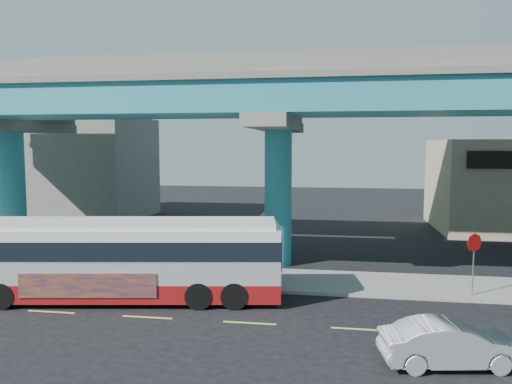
% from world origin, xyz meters
% --- Properties ---
extents(ground, '(120.00, 120.00, 0.00)m').
position_xyz_m(ground, '(0.00, 0.00, 0.00)').
color(ground, black).
rests_on(ground, ground).
extents(sidewalk, '(70.00, 4.00, 0.15)m').
position_xyz_m(sidewalk, '(0.00, 5.50, 0.07)').
color(sidewalk, gray).
rests_on(sidewalk, ground).
extents(lane_markings, '(58.00, 0.12, 0.01)m').
position_xyz_m(lane_markings, '(-0.00, -0.30, 0.01)').
color(lane_markings, '#D8C64C').
rests_on(lane_markings, ground).
extents(viaduct, '(52.00, 12.40, 11.70)m').
position_xyz_m(viaduct, '(-0.00, 9.11, 9.14)').
color(viaduct, teal).
rests_on(viaduct, ground).
extents(building_concrete, '(12.00, 10.00, 9.00)m').
position_xyz_m(building_concrete, '(-20.00, 24.00, 4.50)').
color(building_concrete, gray).
rests_on(building_concrete, ground).
extents(transit_bus, '(13.60, 4.89, 3.42)m').
position_xyz_m(transit_bus, '(-5.75, 1.68, 1.88)').
color(transit_bus, maroon).
rests_on(transit_bus, ground).
extents(sedan, '(2.79, 4.62, 1.37)m').
position_xyz_m(sedan, '(6.56, -2.92, 0.68)').
color(sedan, '#A3A3A8').
rests_on(sedan, ground).
extents(parked_car, '(3.53, 4.28, 1.16)m').
position_xyz_m(parked_car, '(-11.70, 5.69, 0.73)').
color(parked_car, '#29292D').
rests_on(parked_car, sidewalk).
extents(stop_sign, '(0.71, 0.45, 2.70)m').
position_xyz_m(stop_sign, '(9.00, 4.18, 2.11)').
color(stop_sign, gray).
rests_on(stop_sign, sidewalk).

